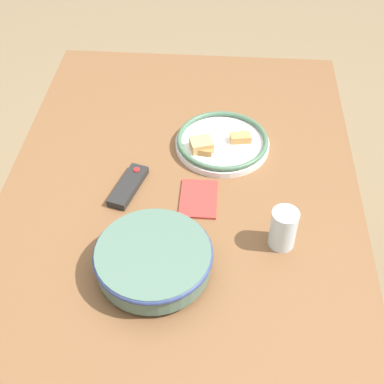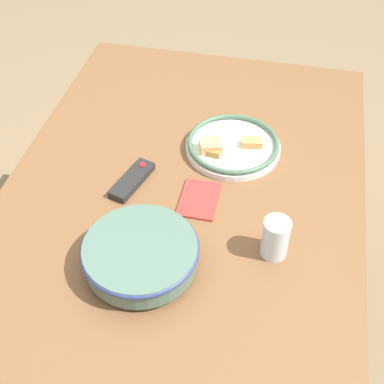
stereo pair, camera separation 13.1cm
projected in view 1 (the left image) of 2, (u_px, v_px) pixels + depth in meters
name	position (u px, v px, depth m)	size (l,w,h in m)	color
ground_plane	(184.00, 347.00, 1.90)	(8.00, 8.00, 0.00)	#7F6B4C
dining_table	(181.00, 217.00, 1.41)	(1.34, 0.91, 0.77)	brown
noodle_bowl	(153.00, 259.00, 1.15)	(0.26, 0.26, 0.07)	#4C6B5B
food_plate	(222.00, 142.00, 1.47)	(0.26, 0.26, 0.05)	white
tv_remote	(128.00, 186.00, 1.36)	(0.16, 0.09, 0.02)	black
drinking_glass	(283.00, 229.00, 1.20)	(0.06, 0.06, 0.10)	silver
folded_napkin	(199.00, 199.00, 1.33)	(0.13, 0.09, 0.01)	#B2332D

